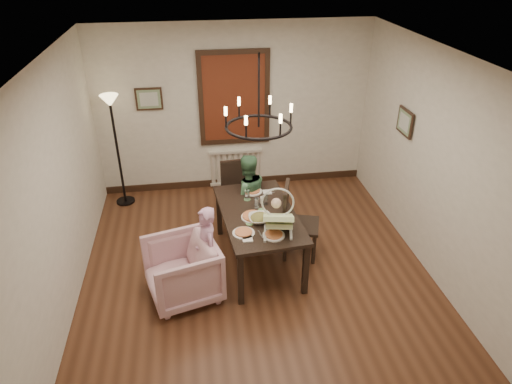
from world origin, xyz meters
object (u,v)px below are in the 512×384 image
object	(u,v)px
elderly_woman	(207,256)
floor_lamp	(118,153)
chair_right	(301,221)
armchair	(182,270)
chair_far	(238,195)
drinking_glass	(257,203)
dining_table	(258,218)
baby_bouncer	(278,216)
seated_man	(247,203)

from	to	relation	value
elderly_woman	floor_lamp	distance (m)	2.68
chair_right	floor_lamp	xyz separation A→B (m)	(-2.56, 1.83, 0.36)
armchair	elderly_woman	bearing A→B (deg)	94.02
chair_far	drinking_glass	bearing A→B (deg)	-85.04
drinking_glass	armchair	bearing A→B (deg)	-146.37
chair_right	drinking_glass	distance (m)	0.67
dining_table	drinking_glass	distance (m)	0.20
chair_right	chair_far	bearing A→B (deg)	56.01
baby_bouncer	drinking_glass	bearing A→B (deg)	118.79
dining_table	baby_bouncer	distance (m)	0.53
armchair	drinking_glass	size ratio (longest dim) A/B	6.10
elderly_woman	seated_man	size ratio (longest dim) A/B	0.90
chair_far	armchair	distance (m)	1.76
chair_far	drinking_glass	size ratio (longest dim) A/B	7.18
elderly_woman	baby_bouncer	bearing A→B (deg)	76.92
armchair	seated_man	size ratio (longest dim) A/B	0.79
armchair	drinking_glass	xyz separation A→B (m)	(1.01, 0.67, 0.46)
seated_man	drinking_glass	distance (m)	0.64
chair_right	drinking_glass	size ratio (longest dim) A/B	7.84
dining_table	baby_bouncer	xyz separation A→B (m)	(0.18, -0.41, 0.27)
seated_man	baby_bouncer	xyz separation A→B (m)	(0.24, -1.10, 0.43)
seated_man	chair_far	bearing A→B (deg)	-83.70
chair_far	chair_right	distance (m)	1.20
dining_table	chair_far	size ratio (longest dim) A/B	1.75
elderly_woman	seated_man	bearing A→B (deg)	135.79
armchair	drinking_glass	distance (m)	1.30
chair_far	armchair	bearing A→B (deg)	-124.41
floor_lamp	drinking_glass	bearing A→B (deg)	-41.99
dining_table	seated_man	size ratio (longest dim) A/B	1.63
baby_bouncer	drinking_glass	size ratio (longest dim) A/B	4.20
chair_far	drinking_glass	world-z (taller)	chair_far
baby_bouncer	drinking_glass	distance (m)	0.58
chair_far	floor_lamp	xyz separation A→B (m)	(-1.80, 0.90, 0.41)
chair_right	seated_man	size ratio (longest dim) A/B	1.02
seated_man	floor_lamp	size ratio (longest dim) A/B	0.59
chair_right	elderly_woman	size ratio (longest dim) A/B	1.13
dining_table	armchair	world-z (taller)	dining_table
chair_right	seated_man	distance (m)	0.90
baby_bouncer	floor_lamp	world-z (taller)	floor_lamp
chair_far	elderly_woman	world-z (taller)	chair_far
chair_far	seated_man	xyz separation A→B (m)	(0.10, -0.31, 0.04)
drinking_glass	floor_lamp	distance (m)	2.64
drinking_glass	floor_lamp	size ratio (longest dim) A/B	0.08
dining_table	drinking_glass	bearing A→B (deg)	85.91
seated_man	floor_lamp	bearing A→B (deg)	-43.77
baby_bouncer	dining_table	bearing A→B (deg)	123.64
chair_far	seated_man	distance (m)	0.33
chair_far	elderly_woman	bearing A→B (deg)	-116.16
elderly_woman	floor_lamp	bearing A→B (deg)	-165.99
dining_table	elderly_woman	size ratio (longest dim) A/B	1.81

